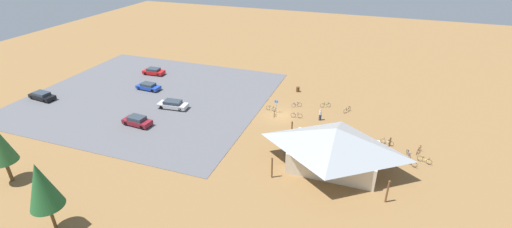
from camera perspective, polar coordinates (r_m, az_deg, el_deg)
The scene contains 23 objects.
ground at distance 54.95m, azimuth 3.84°, elevation -0.19°, with size 160.00×160.00×0.00m, color olive.
parking_lot_asphalt at distance 64.06m, azimuth -16.73°, elevation 2.85°, with size 39.60×35.33×0.05m, color #56565B.
bike_pavilion at distance 42.69m, azimuth 12.57°, elevation -4.89°, with size 12.98×9.53×5.30m.
trash_bin at distance 63.30m, azimuth 6.77°, elevation 3.99°, with size 0.60×0.60×0.90m, color brown.
lot_sign at distance 55.13m, azimuth 3.30°, elevation 1.56°, with size 0.56×0.08×2.20m.
pine_mideast at distance 37.27m, azimuth -31.35°, elevation -9.86°, with size 2.99×2.99×7.64m.
bicycle_purple_near_porch at distance 57.60m, azimuth 6.57°, elevation 1.47°, with size 1.49×0.91×0.84m.
bicycle_teal_edge_south at distance 56.11m, azimuth 2.44°, elevation 0.89°, with size 1.75×0.48×0.87m.
bicycle_white_edge_north at distance 50.41m, azimuth 20.40°, elevation -4.29°, with size 1.69×0.64×0.81m.
bicycle_yellow_yard_left at distance 48.42m, azimuth 25.58°, elevation -6.74°, with size 1.69×0.78×0.86m.
bicycle_red_mid_cluster at distance 50.22m, azimuth 24.80°, elevation -5.30°, with size 0.72×1.68×0.87m.
bicycle_silver_lone_west at distance 47.20m, azimuth 23.65°, elevation -7.21°, with size 1.59×0.96×0.85m.
bicycle_black_yard_center at distance 57.44m, azimuth 14.51°, elevation 0.66°, with size 0.93×1.60×0.90m.
bicycle_orange_yard_right at distance 54.59m, azimuth 2.97°, elevation 0.10°, with size 0.58×1.70×0.85m.
bicycle_green_near_sign at distance 58.26m, azimuth 11.17°, elevation 1.41°, with size 1.62×0.78×0.85m.
bicycle_blue_trailside at distance 48.88m, azimuth 23.40°, elevation -5.96°, with size 0.54×1.70×0.77m.
bicycle_purple_yard_front at distance 54.25m, azimuth 6.57°, elevation -0.23°, with size 1.78×0.48×0.86m.
car_silver_far_end at distance 58.17m, azimuth -13.28°, elevation 1.52°, with size 4.93×2.25×1.34m.
car_red_back_corner at distance 73.43m, azimuth -16.20°, elevation 6.64°, with size 4.29×2.04×1.30m.
car_maroon_aisle_side at distance 54.47m, azimuth -18.64°, elevation -1.06°, with size 4.43×2.10×1.42m.
car_black_inner_stall at distance 69.81m, azimuth -31.27°, elevation 2.54°, with size 4.89×2.32×1.31m.
car_blue_front_row at distance 66.36m, azimuth -16.99°, elevation 4.29°, with size 4.40×1.99×1.24m.
visitor_crossing_yard at distance 53.85m, azimuth 10.35°, elevation -0.07°, with size 0.36×0.40×1.81m.
Camera 1 is at (-12.79, 47.04, 25.36)m, focal length 24.77 mm.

